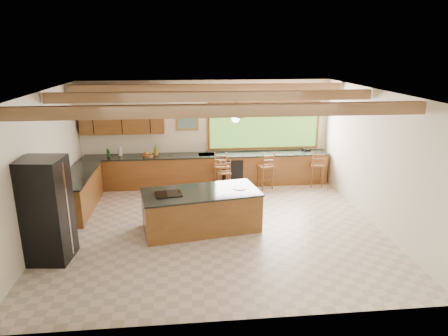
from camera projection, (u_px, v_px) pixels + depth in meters
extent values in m
plane|color=beige|center=(216.00, 227.00, 8.99)|extent=(7.20, 7.20, 0.00)
cube|color=beige|center=(206.00, 132.00, 11.66)|extent=(7.20, 0.04, 3.00)
cube|color=beige|center=(234.00, 228.00, 5.47)|extent=(7.20, 0.04, 3.00)
cube|color=beige|center=(41.00, 168.00, 8.21)|extent=(0.04, 6.50, 3.00)
cube|color=beige|center=(376.00, 158.00, 8.91)|extent=(0.04, 6.50, 3.00)
cube|color=#AF7557|center=(215.00, 92.00, 8.13)|extent=(7.20, 6.50, 0.04)
cube|color=#996F4C|center=(222.00, 111.00, 6.65)|extent=(7.10, 0.15, 0.22)
cube|color=#996F4C|center=(213.00, 96.00, 8.65)|extent=(7.10, 0.15, 0.22)
cube|color=#996F4C|center=(208.00, 88.00, 10.36)|extent=(7.10, 0.15, 0.22)
cube|color=brown|center=(123.00, 121.00, 11.13)|extent=(2.30, 0.35, 0.70)
cube|color=beige|center=(121.00, 100.00, 10.90)|extent=(2.60, 0.50, 0.48)
cylinder|color=#FFEABF|center=(95.00, 109.00, 10.89)|extent=(0.10, 0.10, 0.01)
cylinder|color=#FFEABF|center=(147.00, 108.00, 11.03)|extent=(0.10, 0.10, 0.01)
cube|color=#87B741|center=(264.00, 126.00, 11.75)|extent=(3.20, 0.04, 1.30)
cube|color=#A36E32|center=(187.00, 121.00, 11.48)|extent=(0.64, 0.03, 0.54)
cube|color=#3E7154|center=(187.00, 121.00, 11.46)|extent=(0.54, 0.01, 0.44)
cube|color=brown|center=(207.00, 170.00, 11.64)|extent=(7.00, 0.65, 0.88)
cube|color=black|center=(207.00, 155.00, 11.51)|extent=(7.04, 0.69, 0.04)
cube|color=brown|center=(80.00, 193.00, 9.84)|extent=(0.65, 2.35, 0.88)
cube|color=black|center=(78.00, 175.00, 9.71)|extent=(0.69, 2.39, 0.04)
cube|color=black|center=(233.00, 174.00, 11.40)|extent=(0.60, 0.02, 0.78)
cube|color=silver|center=(207.00, 155.00, 11.51)|extent=(0.50, 0.38, 0.03)
cylinder|color=silver|center=(207.00, 148.00, 11.65)|extent=(0.03, 0.03, 0.30)
cylinder|color=silver|center=(207.00, 144.00, 11.52)|extent=(0.03, 0.20, 0.03)
cylinder|color=silver|center=(120.00, 151.00, 11.32)|extent=(0.11, 0.11, 0.26)
cylinder|color=#1C461C|center=(109.00, 154.00, 11.19)|extent=(0.05, 0.05, 0.19)
cylinder|color=#1C461C|center=(108.00, 153.00, 11.24)|extent=(0.06, 0.06, 0.22)
cube|color=black|center=(306.00, 150.00, 11.85)|extent=(0.24, 0.22, 0.09)
cube|color=brown|center=(201.00, 211.00, 8.78)|extent=(2.64, 1.56, 0.84)
cube|color=black|center=(201.00, 192.00, 8.66)|extent=(2.68, 1.60, 0.04)
cube|color=black|center=(168.00, 194.00, 8.47)|extent=(0.62, 0.53, 0.02)
cylinder|color=silver|center=(240.00, 188.00, 8.85)|extent=(0.31, 0.31, 0.02)
cube|color=black|center=(46.00, 210.00, 7.35)|extent=(0.85, 0.83, 1.98)
cube|color=silver|center=(68.00, 210.00, 7.38)|extent=(0.03, 0.06, 1.82)
cube|color=brown|center=(224.00, 172.00, 10.93)|extent=(0.39, 0.39, 0.04)
cylinder|color=brown|center=(219.00, 185.00, 10.87)|extent=(0.03, 0.03, 0.57)
cylinder|color=brown|center=(230.00, 184.00, 10.90)|extent=(0.03, 0.03, 0.57)
cylinder|color=brown|center=(219.00, 182.00, 11.14)|extent=(0.03, 0.03, 0.57)
cylinder|color=brown|center=(228.00, 181.00, 11.16)|extent=(0.03, 0.03, 0.57)
cube|color=brown|center=(222.00, 166.00, 11.17)|extent=(0.51, 0.51, 0.04)
cylinder|color=brown|center=(217.00, 180.00, 11.10)|extent=(0.04, 0.04, 0.67)
cylinder|color=brown|center=(228.00, 180.00, 11.13)|extent=(0.04, 0.04, 0.67)
cylinder|color=brown|center=(216.00, 177.00, 11.41)|extent=(0.04, 0.04, 0.67)
cylinder|color=brown|center=(227.00, 176.00, 11.44)|extent=(0.04, 0.04, 0.67)
cube|color=brown|center=(266.00, 166.00, 11.30)|extent=(0.48, 0.48, 0.04)
cylinder|color=brown|center=(261.00, 179.00, 11.23)|extent=(0.04, 0.04, 0.64)
cylinder|color=brown|center=(272.00, 179.00, 11.26)|extent=(0.04, 0.04, 0.64)
cylinder|color=brown|center=(259.00, 176.00, 11.53)|extent=(0.04, 0.04, 0.64)
cylinder|color=brown|center=(269.00, 176.00, 11.56)|extent=(0.04, 0.04, 0.64)
cube|color=brown|center=(317.00, 165.00, 11.44)|extent=(0.45, 0.45, 0.04)
cylinder|color=brown|center=(313.00, 178.00, 11.38)|extent=(0.04, 0.04, 0.63)
cylinder|color=brown|center=(323.00, 177.00, 11.41)|extent=(0.04, 0.04, 0.63)
cylinder|color=brown|center=(310.00, 174.00, 11.67)|extent=(0.04, 0.04, 0.63)
cylinder|color=brown|center=(320.00, 174.00, 11.70)|extent=(0.04, 0.04, 0.63)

